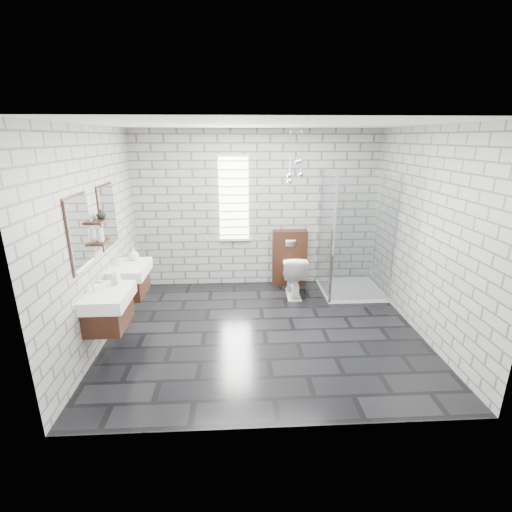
{
  "coord_description": "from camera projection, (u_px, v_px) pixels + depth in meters",
  "views": [
    {
      "loc": [
        -0.36,
        -4.55,
        2.55
      ],
      "look_at": [
        -0.1,
        0.35,
        0.98
      ],
      "focal_mm": 26.0,
      "sensor_mm": 36.0,
      "label": 1
    }
  ],
  "objects": [
    {
      "name": "floor",
      "position": [
        264.0,
        331.0,
        5.13
      ],
      "size": [
        4.2,
        3.6,
        0.02
      ],
      "primitive_type": "cube",
      "color": "black",
      "rests_on": "ground"
    },
    {
      "name": "ceiling",
      "position": [
        266.0,
        123.0,
        4.3
      ],
      "size": [
        4.2,
        3.6,
        0.02
      ],
      "primitive_type": "cube",
      "color": "white",
      "rests_on": "wall_back"
    },
    {
      "name": "wall_back",
      "position": [
        257.0,
        210.0,
        6.44
      ],
      "size": [
        4.2,
        0.02,
        2.7
      ],
      "primitive_type": "cube",
      "color": "#A5A5A0",
      "rests_on": "floor"
    },
    {
      "name": "wall_front",
      "position": [
        282.0,
        293.0,
        3.0
      ],
      "size": [
        4.2,
        0.02,
        2.7
      ],
      "primitive_type": "cube",
      "color": "#A5A5A0",
      "rests_on": "floor"
    },
    {
      "name": "wall_left",
      "position": [
        96.0,
        239.0,
        4.61
      ],
      "size": [
        0.02,
        3.6,
        2.7
      ],
      "primitive_type": "cube",
      "color": "#A5A5A0",
      "rests_on": "floor"
    },
    {
      "name": "wall_right",
      "position": [
        426.0,
        234.0,
        4.83
      ],
      "size": [
        0.02,
        3.6,
        2.7
      ],
      "primitive_type": "cube",
      "color": "#A5A5A0",
      "rests_on": "floor"
    },
    {
      "name": "vanity_left",
      "position": [
        105.0,
        299.0,
        4.32
      ],
      "size": [
        0.47,
        0.7,
        1.57
      ],
      "color": "#391C11",
      "rests_on": "wall_left"
    },
    {
      "name": "vanity_right",
      "position": [
        127.0,
        271.0,
        5.21
      ],
      "size": [
        0.47,
        0.7,
        1.57
      ],
      "color": "#391C11",
      "rests_on": "wall_left"
    },
    {
      "name": "shelf_lower",
      "position": [
        102.0,
        242.0,
        4.57
      ],
      "size": [
        0.14,
        0.3,
        0.03
      ],
      "primitive_type": "cube",
      "color": "#391C11",
      "rests_on": "wall_left"
    },
    {
      "name": "shelf_upper",
      "position": [
        99.0,
        221.0,
        4.49
      ],
      "size": [
        0.14,
        0.3,
        0.03
      ],
      "primitive_type": "cube",
      "color": "#391C11",
      "rests_on": "wall_left"
    },
    {
      "name": "window",
      "position": [
        234.0,
        199.0,
        6.33
      ],
      "size": [
        0.56,
        0.05,
        1.48
      ],
      "color": "white",
      "rests_on": "wall_back"
    },
    {
      "name": "cistern_panel",
      "position": [
        289.0,
        258.0,
        6.62
      ],
      "size": [
        0.6,
        0.2,
        1.0
      ],
      "primitive_type": "cube",
      "color": "#391C11",
      "rests_on": "floor"
    },
    {
      "name": "flush_plate",
      "position": [
        291.0,
        243.0,
        6.43
      ],
      "size": [
        0.18,
        0.01,
        0.12
      ],
      "primitive_type": "cube",
      "color": "silver",
      "rests_on": "cistern_panel"
    },
    {
      "name": "shower_enclosure",
      "position": [
        349.0,
        266.0,
        6.18
      ],
      "size": [
        1.0,
        1.0,
        2.03
      ],
      "color": "white",
      "rests_on": "floor"
    },
    {
      "name": "pendant_cluster",
      "position": [
        295.0,
        170.0,
        5.83
      ],
      "size": [
        0.28,
        0.24,
        0.86
      ],
      "color": "silver",
      "rests_on": "ceiling"
    },
    {
      "name": "toilet",
      "position": [
        293.0,
        275.0,
        6.19
      ],
      "size": [
        0.42,
        0.71,
        0.71
      ],
      "primitive_type": "imported",
      "rotation": [
        0.0,
        0.0,
        3.11
      ],
      "color": "white",
      "rests_on": "floor"
    },
    {
      "name": "soap_bottle_a",
      "position": [
        116.0,
        277.0,
        4.48
      ],
      "size": [
        0.1,
        0.1,
        0.19
      ],
      "primitive_type": "imported",
      "rotation": [
        0.0,
        0.0,
        -0.19
      ],
      "color": "#B2B2B2",
      "rests_on": "vanity_left"
    },
    {
      "name": "soap_bottle_b",
      "position": [
        134.0,
        254.0,
        5.37
      ],
      "size": [
        0.16,
        0.16,
        0.18
      ],
      "primitive_type": "imported",
      "rotation": [
        0.0,
        0.0,
        -0.1
      ],
      "color": "#B2B2B2",
      "rests_on": "vanity_right"
    },
    {
      "name": "soap_bottle_c",
      "position": [
        100.0,
        233.0,
        4.49
      ],
      "size": [
        0.09,
        0.09,
        0.23
      ],
      "primitive_type": "imported",
      "rotation": [
        0.0,
        0.0,
        -0.07
      ],
      "color": "#B2B2B2",
      "rests_on": "shelf_lower"
    },
    {
      "name": "vase",
      "position": [
        101.0,
        214.0,
        4.54
      ],
      "size": [
        0.15,
        0.15,
        0.12
      ],
      "primitive_type": "imported",
      "rotation": [
        0.0,
        0.0,
        -0.4
      ],
      "color": "#B2B2B2",
      "rests_on": "shelf_upper"
    }
  ]
}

